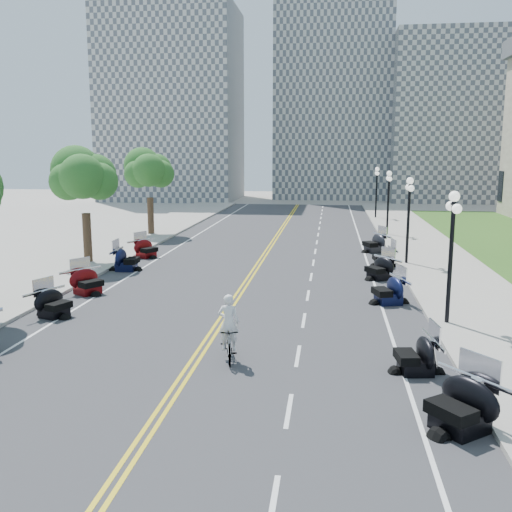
{
  "coord_description": "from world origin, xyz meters",
  "views": [
    {
      "loc": [
        4.13,
        -17.54,
        6.45
      ],
      "look_at": [
        0.94,
        6.87,
        2.0
      ],
      "focal_mm": 40.0,
      "sensor_mm": 36.0,
      "label": 1
    }
  ],
  "objects": [
    {
      "name": "lane_dash_11",
      "position": [
        3.2,
        20.0,
        0.01
      ],
      "size": [
        0.12,
        2.0,
        0.0
      ],
      "primitive_type": "cube",
      "color": "white",
      "rests_on": "road"
    },
    {
      "name": "lane_dash_5",
      "position": [
        3.2,
        -4.0,
        0.01
      ],
      "size": [
        0.12,
        2.0,
        0.0
      ],
      "primitive_type": "cube",
      "color": "white",
      "rests_on": "road"
    },
    {
      "name": "lane_dash_15",
      "position": [
        3.2,
        36.0,
        0.01
      ],
      "size": [
        0.12,
        2.0,
        0.0
      ],
      "primitive_type": "cube",
      "color": "white",
      "rests_on": "road"
    },
    {
      "name": "edge_line_south",
      "position": [
        -6.4,
        10.0,
        0.01
      ],
      "size": [
        0.12,
        90.0,
        0.0
      ],
      "primitive_type": "cube",
      "color": "white",
      "rests_on": "road"
    },
    {
      "name": "bicycle",
      "position": [
        1.06,
        -0.7,
        0.57
      ],
      "size": [
        0.93,
        1.95,
        1.13
      ],
      "primitive_type": "imported",
      "rotation": [
        0.0,
        0.0,
        0.22
      ],
      "color": "#A51414",
      "rests_on": "road"
    },
    {
      "name": "centerline_yellow_b",
      "position": [
        0.12,
        10.0,
        0.01
      ],
      "size": [
        0.12,
        90.0,
        0.0
      ],
      "primitive_type": "cube",
      "color": "yellow",
      "rests_on": "road"
    },
    {
      "name": "street_lamp_5",
      "position": [
        8.6,
        40.0,
        2.6
      ],
      "size": [
        0.5,
        1.2,
        4.9
      ],
      "primitive_type": null,
      "color": "black",
      "rests_on": "sidewalk_north"
    },
    {
      "name": "lane_dash_14",
      "position": [
        3.2,
        32.0,
        0.01
      ],
      "size": [
        0.12,
        2.0,
        0.0
      ],
      "primitive_type": "cube",
      "color": "white",
      "rests_on": "road"
    },
    {
      "name": "distant_block_c",
      "position": [
        22.0,
        65.0,
        11.0
      ],
      "size": [
        20.0,
        14.0,
        22.0
      ],
      "primitive_type": "cube",
      "color": "gray",
      "rests_on": "ground"
    },
    {
      "name": "motorcycle_s_6",
      "position": [
        -6.72,
        3.2,
        0.63
      ],
      "size": [
        2.33,
        2.33,
        1.26
      ],
      "primitive_type": null,
      "rotation": [
        0.0,
        0.0,
        1.2
      ],
      "color": "black",
      "rests_on": "road"
    },
    {
      "name": "street_lamp_3",
      "position": [
        8.6,
        16.0,
        2.6
      ],
      "size": [
        0.5,
        1.2,
        4.9
      ],
      "primitive_type": null,
      "color": "black",
      "rests_on": "sidewalk_north"
    },
    {
      "name": "lane_dash_12",
      "position": [
        3.2,
        24.0,
        0.01
      ],
      "size": [
        0.12,
        2.0,
        0.0
      ],
      "primitive_type": "cube",
      "color": "white",
      "rests_on": "road"
    },
    {
      "name": "motorcycle_n_7",
      "position": [
        6.72,
        7.02,
        0.67
      ],
      "size": [
        2.41,
        2.41,
        1.34
      ],
      "primitive_type": null,
      "rotation": [
        0.0,
        0.0,
        -1.26
      ],
      "color": "black",
      "rests_on": "road"
    },
    {
      "name": "distant_block_b",
      "position": [
        4.0,
        68.0,
        15.0
      ],
      "size": [
        16.0,
        12.0,
        30.0
      ],
      "primitive_type": "cube",
      "color": "gray",
      "rests_on": "ground"
    },
    {
      "name": "tree_3",
      "position": [
        -10.0,
        14.0,
        4.75
      ],
      "size": [
        4.8,
        4.8,
        9.2
      ],
      "primitive_type": null,
      "color": "#235619",
      "rests_on": "sidewalk_south"
    },
    {
      "name": "cyclist_rider",
      "position": [
        1.06,
        -0.7,
        2.04
      ],
      "size": [
        0.66,
        0.43,
        1.81
      ],
      "primitive_type": "imported",
      "rotation": [
        0.0,
        0.0,
        3.14
      ],
      "color": "white",
      "rests_on": "bicycle"
    },
    {
      "name": "motorcycle_s_7",
      "position": [
        -6.97,
        6.97,
        0.67
      ],
      "size": [
        2.64,
        2.64,
        1.33
      ],
      "primitive_type": null,
      "rotation": [
        0.0,
        0.0,
        0.99
      ],
      "color": "#590A0C",
      "rests_on": "road"
    },
    {
      "name": "motorcycle_n_4",
      "position": [
        7.26,
        -4.53,
        0.72
      ],
      "size": [
        2.89,
        2.89,
        1.44
      ],
      "primitive_type": null,
      "rotation": [
        0.0,
        0.0,
        -0.9
      ],
      "color": "black",
      "rests_on": "road"
    },
    {
      "name": "lane_dash_17",
      "position": [
        3.2,
        44.0,
        0.01
      ],
      "size": [
        0.12,
        2.0,
        0.0
      ],
      "primitive_type": "cube",
      "color": "white",
      "rests_on": "road"
    },
    {
      "name": "edge_line_north",
      "position": [
        6.4,
        10.0,
        0.01
      ],
      "size": [
        0.12,
        90.0,
        0.0
      ],
      "primitive_type": "cube",
      "color": "white",
      "rests_on": "road"
    },
    {
      "name": "motorcycle_s_8",
      "position": [
        -7.07,
        12.38,
        0.7
      ],
      "size": [
        2.08,
        2.08,
        1.4
      ],
      "primitive_type": null,
      "rotation": [
        0.0,
        0.0,
        1.61
      ],
      "color": "black",
      "rests_on": "road"
    },
    {
      "name": "lane_dash_6",
      "position": [
        3.2,
        0.0,
        0.01
      ],
      "size": [
        0.12,
        2.0,
        0.0
      ],
      "primitive_type": "cube",
      "color": "white",
      "rests_on": "road"
    },
    {
      "name": "lane_dash_10",
      "position": [
        3.2,
        16.0,
        0.01
      ],
      "size": [
        0.12,
        2.0,
        0.0
      ],
      "primitive_type": "cube",
      "color": "white",
      "rests_on": "road"
    },
    {
      "name": "lane_dash_13",
      "position": [
        3.2,
        28.0,
        0.01
      ],
      "size": [
        0.12,
        2.0,
        0.0
      ],
      "primitive_type": "cube",
      "color": "white",
      "rests_on": "road"
    },
    {
      "name": "lane_dash_16",
      "position": [
        3.2,
        40.0,
        0.01
      ],
      "size": [
        0.12,
        2.0,
        0.0
      ],
      "primitive_type": "cube",
      "color": "white",
      "rests_on": "road"
    },
    {
      "name": "motorcycle_n_8",
      "position": [
        6.73,
        11.91,
        0.66
      ],
      "size": [
        2.63,
        2.63,
        1.32
      ],
      "primitive_type": null,
      "rotation": [
        0.0,
        0.0,
        -0.97
      ],
      "color": "black",
      "rests_on": "road"
    },
    {
      "name": "ground",
      "position": [
        0.0,
        0.0,
        0.0
      ],
      "size": [
        160.0,
        160.0,
        0.0
      ],
      "primitive_type": "plane",
      "color": "gray"
    },
    {
      "name": "motorcycle_n_5",
      "position": [
        6.75,
        -0.98,
        0.63
      ],
      "size": [
        2.03,
        2.03,
        1.26
      ],
      "primitive_type": null,
      "rotation": [
        0.0,
        0.0,
        -1.43
      ],
      "color": "black",
      "rests_on": "road"
    },
    {
      "name": "sidewalk_north",
      "position": [
        10.5,
        10.0,
        0.07
      ],
      "size": [
        5.0,
        90.0,
        0.15
      ],
      "primitive_type": "cube",
      "color": "#9E9991",
      "rests_on": "ground"
    },
    {
      "name": "motorcycle_n_9",
      "position": [
        7.26,
        15.32,
        0.64
      ],
      "size": [
        2.12,
        2.12,
        1.29
      ],
      "primitive_type": null,
      "rotation": [
        0.0,
        0.0,
        -1.4
      ],
      "color": "black",
      "rests_on": "road"
    },
    {
      "name": "street_lamp_4",
      "position": [
        8.6,
        28.0,
        2.6
      ],
      "size": [
        0.5,
        1.2,
        4.9
      ],
      "primitive_type": null,
      "color": "black",
      "rests_on": "sidewalk_north"
    },
    {
      "name": "sidewalk_south",
      "position": [
        -10.5,
        10.0,
        0.07
      ],
      "size": [
        5.0,
        90.0,
        0.15
      ],
      "primitive_type": "cube",
      "color": "#9E9991",
      "rests_on": "ground"
    },
    {
      "name": "lane_dash_4",
      "position": [
        3.2,
        -8.0,
        0.01
      ],
      "size": [
        0.12,
        2.0,
        0.0
      ],
      "primitive_type": "cube",
      "color": "white",
      "rests_on": "road"
    },
    {
      "name": "tree_4",
      "position": [
        -10.0,
        26.0,
        4.75
      ],
      "size": [
        4.8,
        4.8,
        9.2
      ],
      "primitive_type": null,
      "color": "#235619",
      "rests_on": "sidewalk_south"
    },
    {
      "name": "lane_dash_9",
      "position": [
        3.2,
        12.0,
        0.01
      ],
      "size": [
        0.12,
        2.0,
        0.0
      ],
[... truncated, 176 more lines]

